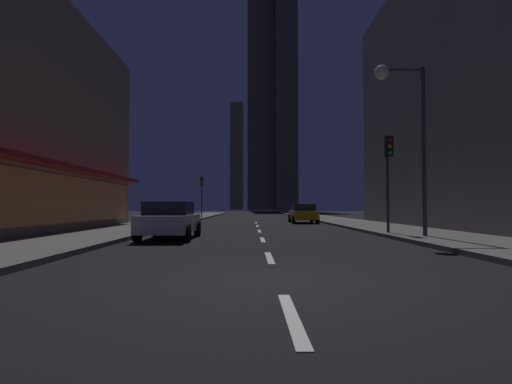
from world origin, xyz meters
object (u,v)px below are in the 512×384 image
object	(u,v)px
car_parked_far	(303,213)
street_lamp_right	(402,108)
car_parked_near	(170,220)
traffic_light_far_left	(202,188)
fire_hydrant_far_left	(183,216)
traffic_light_near_right	(388,162)

from	to	relation	value
car_parked_far	street_lamp_right	size ratio (longest dim) A/B	0.64
car_parked_near	traffic_light_far_left	world-z (taller)	traffic_light_far_left
car_parked_far	fire_hydrant_far_left	size ratio (longest dim) A/B	6.48
car_parked_far	traffic_light_near_right	size ratio (longest dim) A/B	1.01
traffic_light_near_right	traffic_light_far_left	xyz separation A→B (m)	(-11.00, 24.07, 0.00)
street_lamp_right	car_parked_far	bearing A→B (deg)	96.65
traffic_light_far_left	fire_hydrant_far_left	bearing A→B (deg)	-92.62
fire_hydrant_far_left	traffic_light_far_left	bearing A→B (deg)	87.38
fire_hydrant_far_left	traffic_light_near_right	distance (m)	19.29
car_parked_far	traffic_light_near_right	world-z (taller)	traffic_light_near_right
car_parked_near	traffic_light_far_left	size ratio (longest dim) A/B	1.01
car_parked_near	fire_hydrant_far_left	world-z (taller)	car_parked_near
car_parked_near	traffic_light_far_left	xyz separation A→B (m)	(-1.90, 25.49, 2.45)
car_parked_near	car_parked_far	xyz separation A→B (m)	(7.20, 14.80, 0.00)
car_parked_near	fire_hydrant_far_left	bearing A→B (deg)	97.82
car_parked_far	fire_hydrant_far_left	xyz separation A→B (m)	(-9.50, 1.94, -0.29)
fire_hydrant_far_left	street_lamp_right	bearing A→B (deg)	-56.76
car_parked_far	traffic_light_far_left	size ratio (longest dim) A/B	1.01
traffic_light_near_right	street_lamp_right	bearing A→B (deg)	-93.63
fire_hydrant_far_left	traffic_light_near_right	bearing A→B (deg)	-53.35
fire_hydrant_far_left	street_lamp_right	xyz separation A→B (m)	(11.28, -17.21, 4.61)
traffic_light_far_left	street_lamp_right	bearing A→B (deg)	-67.27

